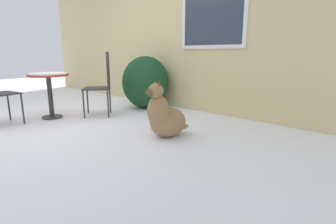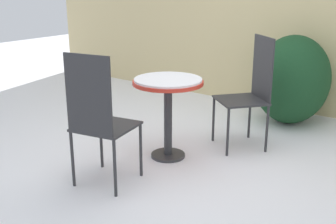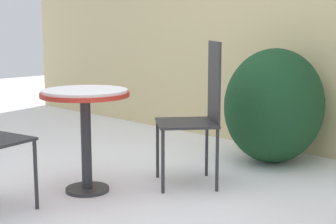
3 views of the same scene
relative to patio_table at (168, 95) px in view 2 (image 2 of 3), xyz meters
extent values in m
plane|color=white|center=(0.35, -0.15, -0.58)|extent=(16.00, 16.00, 0.00)
ellipsoid|color=#194223|center=(0.50, 1.59, -0.09)|extent=(0.79, 0.93, 0.97)
cylinder|color=#2D2D30|center=(0.00, 0.00, -0.56)|extent=(0.31, 0.31, 0.03)
cylinder|color=#2D2D30|center=(0.00, 0.00, -0.23)|extent=(0.07, 0.07, 0.65)
cylinder|color=red|center=(0.00, 0.00, 0.11)|extent=(0.61, 0.61, 0.03)
cylinder|color=white|center=(0.00, 0.00, 0.13)|extent=(0.58, 0.58, 0.02)
cube|color=#2D2D30|center=(0.39, 0.60, -0.12)|extent=(0.59, 0.59, 0.02)
cube|color=#2D2D30|center=(0.52, 0.76, 0.18)|extent=(0.30, 0.26, 0.58)
cylinder|color=#2D2D30|center=(0.12, 0.58, -0.35)|extent=(0.02, 0.02, 0.45)
cylinder|color=#2D2D30|center=(0.42, 0.33, -0.35)|extent=(0.02, 0.02, 0.45)
cylinder|color=#2D2D30|center=(0.37, 0.87, -0.35)|extent=(0.02, 0.02, 0.45)
cylinder|color=#2D2D30|center=(0.66, 0.63, -0.35)|extent=(0.02, 0.02, 0.45)
cube|color=#2D2D30|center=(-0.09, -0.66, -0.12)|extent=(0.49, 0.49, 0.02)
cube|color=#2D2D30|center=(-0.06, -0.86, 0.18)|extent=(0.38, 0.09, 0.58)
cylinder|color=#2D2D30|center=(0.06, -0.44, -0.35)|extent=(0.02, 0.02, 0.45)
cylinder|color=#2D2D30|center=(-0.32, -0.51, -0.35)|extent=(0.02, 0.02, 0.45)
cylinder|color=#2D2D30|center=(0.13, -0.81, -0.35)|extent=(0.02, 0.02, 0.45)
cylinder|color=#2D2D30|center=(-0.24, -0.89, -0.35)|extent=(0.02, 0.02, 0.45)
camera|label=1|loc=(4.16, -1.74, 0.45)|focal=28.00mm
camera|label=2|loc=(2.09, -2.81, 0.95)|focal=45.00mm
camera|label=3|loc=(2.82, -2.12, 0.57)|focal=55.00mm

